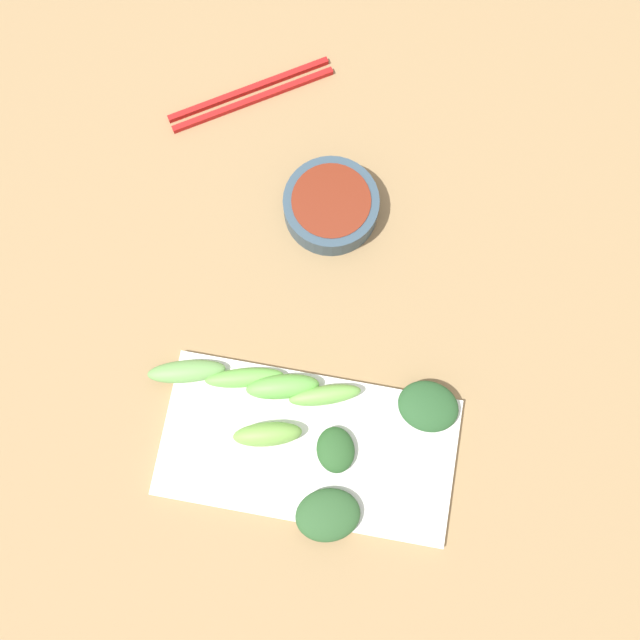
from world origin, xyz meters
name	(u,v)px	position (x,y,z in m)	size (l,w,h in m)	color
tabletop	(335,340)	(0.00, 0.00, 0.01)	(2.10, 2.10, 0.02)	#977950
sauce_bowl	(331,206)	(-0.16, -0.03, 0.04)	(0.12, 0.12, 0.04)	#344A59
serving_plate	(308,447)	(0.14, -0.01, 0.03)	(0.17, 0.35, 0.01)	white
broccoli_stalk_0	(268,434)	(0.13, -0.06, 0.05)	(0.03, 0.08, 0.03)	#75AD48
broccoli_stalk_1	(326,395)	(0.08, 0.00, 0.05)	(0.02, 0.09, 0.03)	#76BB4F
broccoli_leafy_2	(428,406)	(0.07, 0.12, 0.04)	(0.06, 0.07, 0.02)	#275228
broccoli_stalk_3	(244,378)	(0.07, -0.10, 0.04)	(0.02, 0.09, 0.02)	#69B849
broccoli_leafy_4	(336,450)	(0.14, 0.02, 0.04)	(0.05, 0.04, 0.02)	#285326
broccoli_stalk_5	(283,387)	(0.07, -0.05, 0.05)	(0.03, 0.09, 0.03)	#67B84B
broccoli_stalk_6	(187,371)	(0.08, -0.17, 0.04)	(0.03, 0.09, 0.02)	#6BA352
broccoli_leafy_7	(328,515)	(0.21, 0.03, 0.04)	(0.06, 0.08, 0.02)	#2C552A
chopsticks	(251,95)	(-0.31, -0.17, 0.02)	(0.14, 0.21, 0.01)	red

